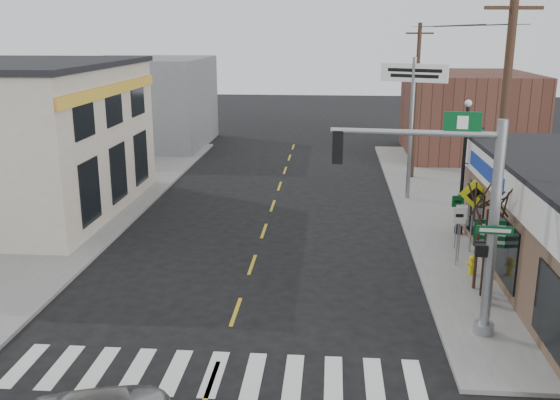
# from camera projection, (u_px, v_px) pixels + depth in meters

# --- Properties ---
(ground) EXTENTS (140.00, 140.00, 0.00)m
(ground) POSITION_uv_depth(u_px,v_px,m) (211.00, 383.00, 15.32)
(ground) COLOR black
(ground) RESTS_ON ground
(sidewalk_right) EXTENTS (6.00, 38.00, 0.13)m
(sidewalk_right) POSITION_uv_depth(u_px,v_px,m) (472.00, 228.00, 27.07)
(sidewalk_right) COLOR slate
(sidewalk_right) RESTS_ON ground
(sidewalk_left) EXTENTS (6.00, 38.00, 0.13)m
(sidewalk_left) POSITION_uv_depth(u_px,v_px,m) (71.00, 218.00, 28.52)
(sidewalk_left) COLOR slate
(sidewalk_left) RESTS_ON ground
(center_line) EXTENTS (0.12, 56.00, 0.01)m
(center_line) POSITION_uv_depth(u_px,v_px,m) (252.00, 264.00, 23.01)
(center_line) COLOR gold
(center_line) RESTS_ON ground
(crosswalk) EXTENTS (11.00, 2.20, 0.01)m
(crosswalk) POSITION_uv_depth(u_px,v_px,m) (214.00, 374.00, 15.70)
(crosswalk) COLOR silver
(crosswalk) RESTS_ON ground
(bldg_distant_right) EXTENTS (8.00, 10.00, 5.60)m
(bldg_distant_right) POSITION_uv_depth(u_px,v_px,m) (467.00, 114.00, 42.45)
(bldg_distant_right) COLOR #522F25
(bldg_distant_right) RESTS_ON ground
(bldg_distant_left) EXTENTS (9.00, 10.00, 6.40)m
(bldg_distant_left) POSITION_uv_depth(u_px,v_px,m) (145.00, 102.00, 46.12)
(bldg_distant_left) COLOR slate
(bldg_distant_left) RESTS_ON ground
(traffic_signal_pole) EXTENTS (4.90, 0.38, 6.21)m
(traffic_signal_pole) POSITION_uv_depth(u_px,v_px,m) (467.00, 206.00, 16.63)
(traffic_signal_pole) COLOR #929599
(traffic_signal_pole) RESTS_ON sidewalk_right
(guide_sign) EXTENTS (1.46, 0.13, 2.55)m
(guide_sign) POSITION_uv_depth(u_px,v_px,m) (497.00, 241.00, 20.09)
(guide_sign) COLOR #412C1E
(guide_sign) RESTS_ON sidewalk_right
(fire_hydrant) EXTENTS (0.22, 0.22, 0.69)m
(fire_hydrant) POSITION_uv_depth(u_px,v_px,m) (472.00, 264.00, 21.68)
(fire_hydrant) COLOR gold
(fire_hydrant) RESTS_ON sidewalk_right
(ped_crossing_sign) EXTENTS (1.11, 0.08, 2.86)m
(ped_crossing_sign) POSITION_uv_depth(u_px,v_px,m) (473.00, 203.00, 23.45)
(ped_crossing_sign) COLOR gray
(ped_crossing_sign) RESTS_ON sidewalk_right
(lamp_post) EXTENTS (0.72, 0.57, 5.57)m
(lamp_post) POSITION_uv_depth(u_px,v_px,m) (466.00, 158.00, 25.27)
(lamp_post) COLOR black
(lamp_post) RESTS_ON sidewalk_right
(dance_center_sign) EXTENTS (3.29, 0.21, 6.99)m
(dance_center_sign) POSITION_uv_depth(u_px,v_px,m) (413.00, 94.00, 30.26)
(dance_center_sign) COLOR gray
(dance_center_sign) RESTS_ON sidewalk_right
(bare_tree) EXTENTS (2.15, 2.15, 4.31)m
(bare_tree) POSITION_uv_depth(u_px,v_px,m) (491.00, 194.00, 19.13)
(bare_tree) COLOR black
(bare_tree) RESTS_ON sidewalk_right
(shrub_front) EXTENTS (1.21, 1.21, 0.91)m
(shrub_front) POSITION_uv_depth(u_px,v_px,m) (550.00, 303.00, 18.40)
(shrub_front) COLOR #183918
(shrub_front) RESTS_ON sidewalk_right
(shrub_back) EXTENTS (1.16, 1.16, 0.87)m
(shrub_back) POSITION_uv_depth(u_px,v_px,m) (534.00, 244.00, 23.53)
(shrub_back) COLOR black
(shrub_back) RESTS_ON sidewalk_right
(utility_pole_near) EXTENTS (1.64, 0.25, 9.45)m
(utility_pole_near) POSITION_uv_depth(u_px,v_px,m) (500.00, 151.00, 18.17)
(utility_pole_near) COLOR #3E281D
(utility_pole_near) RESTS_ON sidewalk_right
(utility_pole_far) EXTENTS (1.50, 0.22, 8.62)m
(utility_pole_far) POSITION_uv_depth(u_px,v_px,m) (416.00, 100.00, 35.00)
(utility_pole_far) COLOR #3B2B1A
(utility_pole_far) RESTS_ON sidewalk_right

